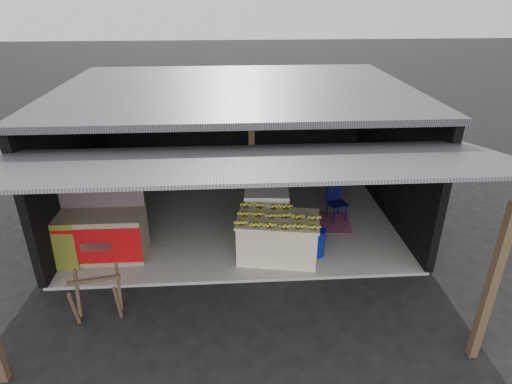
{
  "coord_description": "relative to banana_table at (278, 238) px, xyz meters",
  "views": [
    {
      "loc": [
        -0.14,
        -6.29,
        4.85
      ],
      "look_at": [
        0.37,
        1.51,
        1.1
      ],
      "focal_mm": 30.0,
      "sensor_mm": 36.0,
      "label": 1
    }
  ],
  "objects": [
    {
      "name": "water_barrel",
      "position": [
        0.76,
        0.02,
        -0.17
      ],
      "size": [
        0.36,
        0.36,
        0.53
      ],
      "primitive_type": "cylinder",
      "color": "navy",
      "rests_on": "concrete_slab"
    },
    {
      "name": "banana_pile",
      "position": [
        0.0,
        -0.0,
        0.51
      ],
      "size": [
        1.56,
        1.1,
        0.17
      ],
      "primitive_type": null,
      "rotation": [
        0.0,
        0.0,
        -0.18
      ],
      "color": "gold",
      "rests_on": "banana_table"
    },
    {
      "name": "ground",
      "position": [
        -0.73,
        -0.72,
        -0.49
      ],
      "size": [
        80.0,
        80.0,
        0.0
      ],
      "primitive_type": "plane",
      "color": "black",
      "rests_on": "ground"
    },
    {
      "name": "green_signboard",
      "position": [
        -4.07,
        -0.17,
        0.04
      ],
      "size": [
        0.63,
        0.12,
        0.94
      ],
      "primitive_type": "cube",
      "rotation": [
        -0.08,
        0.0,
        0.0
      ],
      "color": "black",
      "rests_on": "concrete_slab"
    },
    {
      "name": "neighbor_stall",
      "position": [
        -3.39,
        0.22,
        0.09
      ],
      "size": [
        1.67,
        0.76,
        1.72
      ],
      "rotation": [
        0.0,
        0.0,
        -0.01
      ],
      "color": "#998466",
      "rests_on": "concrete_slab"
    },
    {
      "name": "banana_table",
      "position": [
        0.0,
        0.0,
        0.0
      ],
      "size": [
        1.69,
        1.21,
        0.85
      ],
      "rotation": [
        0.0,
        0.0,
        -0.18
      ],
      "color": "silver",
      "rests_on": "concrete_slab"
    },
    {
      "name": "sawhorse",
      "position": [
        -3.04,
        -1.47,
        0.0
      ],
      "size": [
        0.8,
        0.79,
        0.78
      ],
      "rotation": [
        0.0,
        0.0,
        0.18
      ],
      "color": "#4E3927",
      "rests_on": "ground"
    },
    {
      "name": "magenta_rug",
      "position": [
        1.04,
        1.32,
        -0.42
      ],
      "size": [
        1.63,
        1.2,
        0.01
      ],
      "primitive_type": "cube",
      "rotation": [
        0.0,
        0.0,
        -0.14
      ],
      "color": "#7E1C4C",
      "rests_on": "concrete_slab"
    },
    {
      "name": "shophouse",
      "position": [
        -0.73,
        2.09,
        1.61
      ],
      "size": [
        7.4,
        7.29,
        3.02
      ],
      "color": "black",
      "rests_on": "ground"
    },
    {
      "name": "white_crate",
      "position": [
        -0.14,
        0.84,
        0.08
      ],
      "size": [
        0.96,
        0.69,
        1.01
      ],
      "rotation": [
        0.0,
        0.0,
        -0.09
      ],
      "color": "white",
      "rests_on": "concrete_slab"
    },
    {
      "name": "plastic_chair",
      "position": [
        1.48,
        1.47,
        0.04
      ],
      "size": [
        0.47,
        0.47,
        0.8
      ],
      "rotation": [
        0.0,
        0.0,
        0.29
      ],
      "color": "#0A0E3A",
      "rests_on": "concrete_slab"
    },
    {
      "name": "concrete_slab",
      "position": [
        -0.73,
        1.78,
        -0.46
      ],
      "size": [
        7.0,
        5.0,
        0.06
      ],
      "primitive_type": "cube",
      "color": "gray",
      "rests_on": "ground"
    },
    {
      "name": "picture_frames",
      "position": [
        -0.9,
        4.17,
        1.44
      ],
      "size": [
        1.62,
        0.04,
        0.46
      ],
      "color": "black",
      "rests_on": "shophouse"
    }
  ]
}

